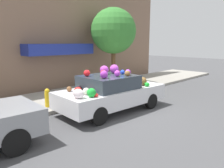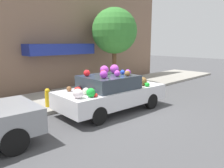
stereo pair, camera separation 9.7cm
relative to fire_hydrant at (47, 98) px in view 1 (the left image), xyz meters
The scene contains 6 objects.
ground_plane 2.45m from the fire_hydrant, 44.39° to the right, with size 60.00×60.00×0.00m, color #4C4C4F.
sidewalk_curb 2.04m from the fire_hydrant, 30.69° to the left, with size 24.00×3.20×0.14m.
building_facade 4.51m from the fire_hydrant, 61.67° to the left, with size 18.00×1.20×6.29m.
street_tree 5.97m from the fire_hydrant, 17.22° to the left, with size 2.56×2.56×4.30m.
fire_hydrant is the anchor object (origin of this frame).
art_car 2.40m from the fire_hydrant, 45.38° to the right, with size 4.24×1.99×1.68m.
Camera 1 is at (-5.59, -5.62, 2.53)m, focal length 35.00 mm.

